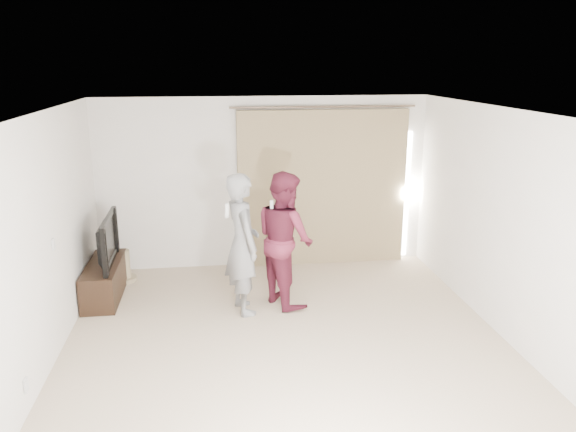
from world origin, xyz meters
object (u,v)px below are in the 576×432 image
object	(u,v)px
tv_console	(105,280)
tv	(101,241)
person_woman	(285,238)
person_man	(242,244)

from	to	relation	value
tv_console	tv	distance (m)	0.56
tv	person_woman	bearing A→B (deg)	-102.53
person_woman	person_man	bearing A→B (deg)	-160.14
tv_console	person_man	bearing A→B (deg)	-20.17
tv	person_man	distance (m)	1.96
tv_console	person_woman	world-z (taller)	person_woman
tv_console	person_man	xyz separation A→B (m)	(1.83, -0.67, 0.66)
tv	person_man	size ratio (longest dim) A/B	0.63
tv	person_woman	distance (m)	2.44
tv_console	person_man	distance (m)	2.06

